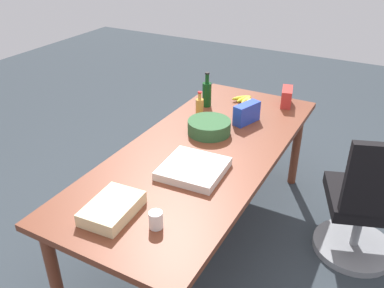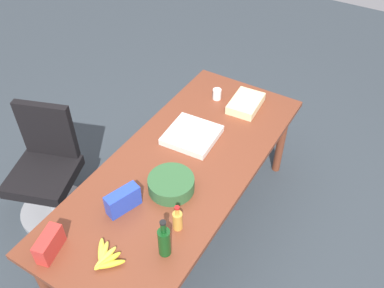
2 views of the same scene
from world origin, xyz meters
TOP-DOWN VIEW (x-y plane):
  - ground_plane at (0.00, 0.00)m, footprint 10.00×10.00m
  - conference_table at (0.00, 0.00)m, footprint 2.25×0.94m
  - office_chair at (-0.35, 1.04)m, footprint 0.62×0.61m
  - pizza_box at (0.28, 0.08)m, footprint 0.38×0.38m
  - banana_bunch at (-0.85, -0.04)m, footprint 0.20×0.24m
  - paper_cup at (0.80, 0.16)m, footprint 0.08×0.08m
  - salad_bowl at (-0.22, -0.06)m, footprint 0.39×0.39m
  - wine_bottle at (-0.64, -0.29)m, footprint 0.07×0.07m
  - sheet_cake at (0.82, -0.10)m, footprint 0.33×0.24m
  - chip_bag_red at (-0.97, 0.26)m, footprint 0.21×0.13m
  - chip_bag_blue at (-0.51, 0.10)m, footprint 0.23×0.15m
  - dressing_bottle at (-0.46, -0.26)m, footprint 0.06×0.06m

SIDE VIEW (x-z plane):
  - ground_plane at x=0.00m, z-range 0.00..0.00m
  - office_chair at x=-0.35m, z-range -0.11..0.88m
  - conference_table at x=0.00m, z-range 0.31..1.07m
  - pizza_box at x=0.28m, z-range 0.76..0.81m
  - banana_bunch at x=-0.85m, z-range 0.77..0.80m
  - sheet_cake at x=0.82m, z-range 0.76..0.83m
  - paper_cup at x=0.80m, z-range 0.76..0.85m
  - salad_bowl at x=-0.22m, z-range 0.76..0.86m
  - chip_bag_red at x=-0.97m, z-range 0.76..0.90m
  - dressing_bottle at x=-0.46m, z-range 0.74..0.93m
  - chip_bag_blue at x=-0.51m, z-range 0.76..0.91m
  - wine_bottle at x=-0.64m, z-range 0.73..1.01m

